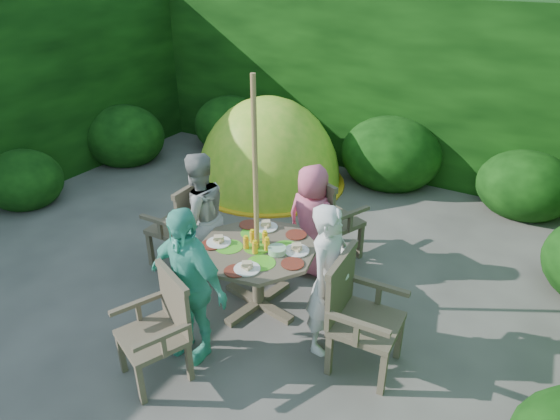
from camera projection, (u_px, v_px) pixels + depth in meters
The scene contains 13 objects.
ground at pixel (217, 285), 5.08m from camera, with size 60.00×60.00×0.00m, color #46433E.
hedge_enclosure at pixel (284, 131), 5.51m from camera, with size 9.00×9.00×2.50m.
patio_table at pixel (258, 257), 4.53m from camera, with size 1.30×1.30×0.78m.
parasol_pole at pixel (256, 203), 4.28m from camera, with size 0.04×0.04×2.20m, color olive.
garden_chair_right at pixel (358, 313), 3.90m from camera, with size 0.54×0.59×0.95m.
garden_chair_left at pixel (183, 223), 5.22m from camera, with size 0.51×0.57×0.92m.
garden_chair_back at pixel (327, 217), 5.30m from camera, with size 0.72×0.68×0.95m.
garden_chair_front at pixel (160, 327), 3.83m from camera, with size 0.65×0.61×0.86m.
child_right at pixel (329, 280), 4.01m from camera, with size 0.49×0.32×1.33m, color silver.
child_left at pixel (199, 217), 4.95m from camera, with size 0.65×0.51×1.35m, color #999894.
child_back at pixel (312, 221), 5.05m from camera, with size 0.58×0.38×1.19m, color #DB5A7B.
child_front at pixel (187, 284), 3.94m from camera, with size 0.80×0.33×1.36m, color #54C5AB.
dome_tent at pixel (268, 183), 7.29m from camera, with size 2.20×2.20×2.52m.
Camera 1 is at (2.69, -3.22, 3.03)m, focal length 32.00 mm.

